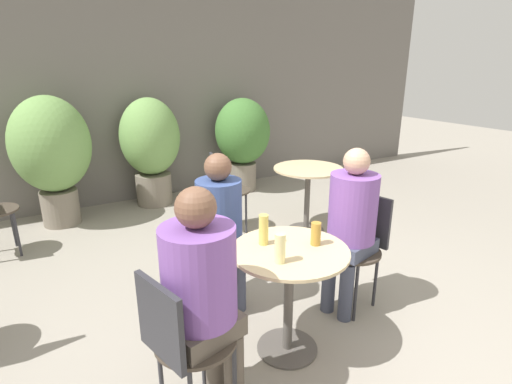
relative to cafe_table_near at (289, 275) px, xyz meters
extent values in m
plane|color=gray|center=(0.17, 0.01, -0.54)|extent=(20.00, 20.00, 0.00)
cube|color=slate|center=(0.17, 3.56, 0.96)|extent=(10.00, 0.06, 3.00)
cylinder|color=#514C47|center=(0.00, 0.00, -0.54)|extent=(0.39, 0.39, 0.01)
cylinder|color=#514C47|center=(0.00, 0.00, -0.19)|extent=(0.06, 0.06, 0.68)
cylinder|color=#CCB284|center=(0.00, 0.00, 0.17)|extent=(0.72, 0.72, 0.02)
cylinder|color=#514C47|center=(1.29, 1.49, -0.54)|extent=(0.39, 0.39, 0.01)
cylinder|color=#514C47|center=(1.29, 1.49, -0.19)|extent=(0.06, 0.06, 0.68)
cylinder|color=#CCB284|center=(1.29, 1.49, 0.17)|extent=(0.74, 0.74, 0.02)
cylinder|color=#42382D|center=(0.69, 0.17, -0.08)|extent=(0.42, 0.42, 0.02)
cylinder|color=#2D2D33|center=(0.85, 0.07, -0.32)|extent=(0.02, 0.02, 0.45)
cylinder|color=#2D2D33|center=(0.79, 0.33, -0.32)|extent=(0.02, 0.02, 0.45)
cylinder|color=#2D2D33|center=(0.59, 0.00, -0.32)|extent=(0.02, 0.02, 0.45)
cylinder|color=#2D2D33|center=(0.52, 0.27, -0.32)|extent=(0.02, 0.02, 0.45)
cube|color=#2D2D33|center=(0.87, 0.21, 0.12)|extent=(0.11, 0.35, 0.39)
cylinder|color=#42382D|center=(-0.17, 0.69, -0.08)|extent=(0.42, 0.42, 0.02)
cylinder|color=#2D2D33|center=(-0.07, 0.85, -0.32)|extent=(0.02, 0.02, 0.45)
cylinder|color=#2D2D33|center=(-0.33, 0.79, -0.32)|extent=(0.02, 0.02, 0.45)
cylinder|color=#2D2D33|center=(0.00, 0.59, -0.32)|extent=(0.02, 0.02, 0.45)
cylinder|color=#2D2D33|center=(-0.27, 0.52, -0.32)|extent=(0.02, 0.02, 0.45)
cube|color=#2D2D33|center=(-0.21, 0.87, 0.12)|extent=(0.35, 0.11, 0.39)
cylinder|color=#42382D|center=(-0.69, -0.17, -0.08)|extent=(0.42, 0.42, 0.02)
cylinder|color=#2D2D33|center=(-0.85, -0.07, -0.32)|extent=(0.02, 0.02, 0.45)
cylinder|color=#2D2D33|center=(-0.59, 0.00, -0.32)|extent=(0.02, 0.02, 0.45)
cylinder|color=#2D2D33|center=(-0.52, -0.27, -0.32)|extent=(0.02, 0.02, 0.45)
cube|color=#2D2D33|center=(-0.87, -0.21, 0.12)|extent=(0.11, 0.35, 0.39)
cylinder|color=#42382D|center=(0.59, 1.93, -0.08)|extent=(0.42, 0.42, 0.02)
cylinder|color=#2D2D33|center=(0.50, 2.10, -0.32)|extent=(0.02, 0.02, 0.45)
cylinder|color=#2D2D33|center=(0.42, 1.84, -0.32)|extent=(0.02, 0.02, 0.45)
cylinder|color=#2D2D33|center=(0.76, 2.02, -0.32)|extent=(0.02, 0.02, 0.45)
cylinder|color=#2D2D33|center=(0.68, 1.76, -0.32)|extent=(0.02, 0.02, 0.45)
cube|color=#2D2D33|center=(0.41, 1.98, 0.12)|extent=(0.13, 0.35, 0.39)
cylinder|color=#2D2D33|center=(-1.50, 2.67, -0.32)|extent=(0.02, 0.02, 0.45)
cylinder|color=#2D2D33|center=(-1.46, 2.40, -0.32)|extent=(0.02, 0.02, 0.45)
cylinder|color=#42475B|center=(0.51, 0.20, -0.32)|extent=(0.10, 0.10, 0.44)
cylinder|color=#42475B|center=(0.54, 0.05, -0.32)|extent=(0.10, 0.10, 0.44)
cube|color=#42475B|center=(0.65, 0.16, -0.02)|extent=(0.38, 0.36, 0.10)
cylinder|color=#7A4C9E|center=(0.65, 0.16, 0.27)|extent=(0.34, 0.34, 0.49)
sphere|color=tan|center=(0.65, 0.16, 0.60)|extent=(0.18, 0.18, 0.18)
cylinder|color=#42475B|center=(-0.20, 0.51, -0.32)|extent=(0.10, 0.10, 0.44)
cylinder|color=#42475B|center=(-0.06, 0.55, -0.32)|extent=(0.10, 0.10, 0.44)
cube|color=#42475B|center=(-0.16, 0.65, -0.03)|extent=(0.34, 0.37, 0.10)
cylinder|color=#384C84|center=(-0.16, 0.65, 0.25)|extent=(0.33, 0.33, 0.44)
sphere|color=brown|center=(-0.16, 0.65, 0.56)|extent=(0.19, 0.19, 0.19)
cylinder|color=brown|center=(-0.50, -0.20, -0.32)|extent=(0.11, 0.11, 0.44)
cylinder|color=brown|center=(-0.53, -0.04, -0.32)|extent=(0.11, 0.11, 0.44)
cube|color=brown|center=(-0.65, -0.16, -0.02)|extent=(0.41, 0.39, 0.11)
cylinder|color=#7A4C9E|center=(-0.65, -0.16, 0.28)|extent=(0.37, 0.37, 0.48)
sphere|color=brown|center=(-0.65, -0.16, 0.62)|extent=(0.20, 0.20, 0.20)
cylinder|color=beige|center=(-0.14, -0.10, 0.26)|extent=(0.06, 0.06, 0.17)
cylinder|color=#B28433|center=(0.17, -0.02, 0.25)|extent=(0.06, 0.06, 0.14)
cylinder|color=#DBC65B|center=(-0.10, 0.15, 0.27)|extent=(0.06, 0.06, 0.19)
cylinder|color=slate|center=(-1.02, 3.09, -0.34)|extent=(0.41, 0.41, 0.40)
ellipsoid|color=#709E51|center=(-1.02, 3.09, 0.39)|extent=(0.84, 0.84, 1.05)
cylinder|color=slate|center=(0.12, 3.23, -0.34)|extent=(0.46, 0.46, 0.40)
ellipsoid|color=#709E51|center=(0.12, 3.23, 0.35)|extent=(0.75, 0.75, 0.97)
cylinder|color=slate|center=(1.41, 3.15, -0.34)|extent=(0.38, 0.38, 0.40)
ellipsoid|color=#427533|center=(1.41, 3.15, 0.32)|extent=(0.77, 0.77, 0.92)
camera|label=1|loc=(-1.28, -1.76, 1.25)|focal=28.00mm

